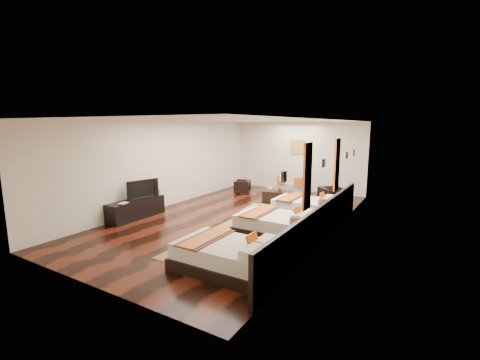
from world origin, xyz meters
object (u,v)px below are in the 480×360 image
Objects in this scene: armchair_left at (242,187)px; armchair_right at (332,197)px; nightstand_b at (322,219)px; bed_mid at (279,225)px; nightstand_a at (295,241)px; tv_console at (136,209)px; coffee_table at (278,197)px; book at (120,203)px; bed_far at (308,207)px; tv at (141,189)px; figurine at (155,189)px; table_plant at (280,188)px; bed_near at (231,256)px; sofa at (289,191)px.

armchair_left is 0.84× the size of armchair_right.
bed_mid is at bearing -126.19° from nightstand_b.
armchair_left is at bearing 130.69° from nightstand_a.
tv_console is 4.76m from coffee_table.
book is 0.28× the size of coffee_table.
armchair_right is at bearing 43.77° from tv_console.
book is at bearing -121.43° from coffee_table.
bed_far is 1.98× the size of tv.
tv reaches higher than figurine.
armchair_right is (-0.44, 2.55, 0.05)m from nightstand_b.
coffee_table is 0.34m from table_plant.
bed_mid is 3.49m from coffee_table.
nightstand_a is at bearing -50.19° from bed_mid.
bed_mid reaches higher than table_plant.
bed_near reaches higher than bed_mid.
bed_mid is 7.44× the size of book.
bed_near is at bearing -103.01° from nightstand_b.
coffee_table is at bearing -22.36° from tv.
table_plant is at bearing -17.39° from coffee_table.
tv_console is 6.23m from armchair_right.
armchair_left is (-4.03, 4.68, -0.01)m from nightstand_a.
sofa is (2.72, 4.95, -0.04)m from tv_console.
bed_far is 2.60m from sofa.
nightstand_a is at bearing -1.83° from tv_console.
bed_mid is at bearing 17.08° from book.
tv_console is 3.01× the size of armchair_left.
bed_far is at bearing -72.99° from sofa.
nightstand_a is 2.38× the size of figurine.
figurine is at bearing -168.45° from nightstand_b.
book is 0.38× the size of armchair_right.
tv_console is 5.65m from sofa.
bed_far is at bearing 90.03° from bed_mid.
table_plant is at bearing 113.79° from bed_mid.
figurine is at bearing -32.64° from armchair_left.
figurine is at bearing 90.00° from tv_console.
book is (-4.95, -2.31, 0.28)m from nightstand_b.
bed_far is 3.70m from armchair_left.
nightstand_a is at bearing 21.71° from armchair_left.
armchair_right is (-0.45, 4.47, 0.04)m from nightstand_a.
bed_mid is 2.07m from bed_far.
bed_far is 5.38m from book.
bed_near reaches higher than armchair_left.
tv is (-4.14, -2.63, 0.58)m from bed_far.
armchair_left is at bearing 152.36° from bed_far.
tv reaches higher than tv_console.
table_plant is at bearing -23.50° from tv.
sofa is at bearing 112.78° from armchair_right.
armchair_right is at bearing 14.52° from table_plant.
bed_far reaches higher than tv_console.
bed_far is 2.46× the size of nightstand_b.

